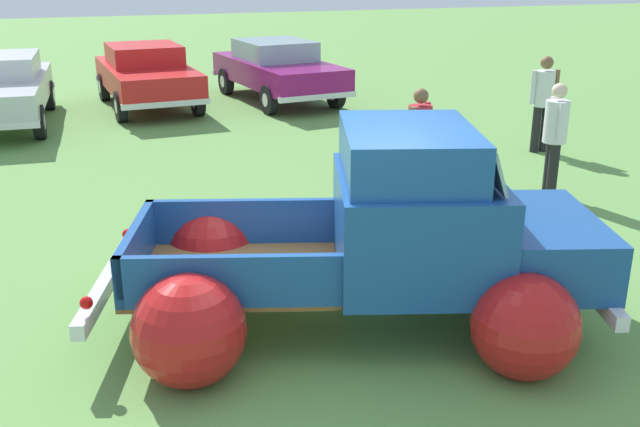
% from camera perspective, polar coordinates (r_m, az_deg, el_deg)
% --- Properties ---
extents(ground_plane, '(80.00, 80.00, 0.00)m').
position_cam_1_polar(ground_plane, '(7.13, 1.95, -8.51)').
color(ground_plane, '#609347').
extents(vintage_pickup_truck, '(4.98, 3.73, 1.96)m').
position_cam_1_polar(vintage_pickup_truck, '(6.84, 5.27, -2.82)').
color(vintage_pickup_truck, black).
rests_on(vintage_pickup_truck, ground).
extents(show_car_0, '(2.04, 4.75, 1.43)m').
position_cam_1_polar(show_car_0, '(16.62, -23.72, 9.01)').
color(show_car_0, black).
rests_on(show_car_0, ground).
extents(show_car_1, '(2.15, 4.35, 1.43)m').
position_cam_1_polar(show_car_1, '(17.56, -13.41, 10.58)').
color(show_car_1, black).
rests_on(show_car_1, ground).
extents(show_car_2, '(2.44, 4.65, 1.43)m').
position_cam_1_polar(show_car_2, '(17.98, -3.35, 11.27)').
color(show_car_2, black).
rests_on(show_car_2, ground).
extents(spectator_0, '(0.43, 0.53, 1.66)m').
position_cam_1_polar(spectator_0, '(11.06, 17.90, 6.01)').
color(spectator_0, black).
rests_on(spectator_0, ground).
extents(spectator_1, '(0.48, 0.48, 1.61)m').
position_cam_1_polar(spectator_1, '(10.52, 7.76, 5.93)').
color(spectator_1, '#4C4742').
rests_on(spectator_1, ground).
extents(spectator_2, '(0.54, 0.39, 1.71)m').
position_cam_1_polar(spectator_2, '(13.62, 17.07, 8.63)').
color(spectator_2, black).
rests_on(spectator_2, ground).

